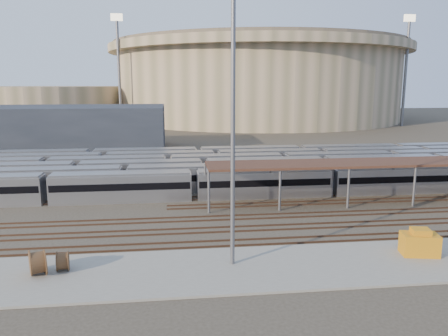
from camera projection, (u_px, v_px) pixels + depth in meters
name	position (u px, v px, depth m)	size (l,w,h in m)	color
ground	(277.00, 214.00, 51.50)	(420.00, 420.00, 0.00)	#383026
apron	(261.00, 267.00, 36.28)	(50.00, 9.00, 0.20)	gray
subway_trains	(245.00, 169.00, 69.10)	(128.90, 23.90, 3.60)	#A3A3A7
inspection_shed	(435.00, 162.00, 57.01)	(60.30, 6.00, 5.30)	slate
empty_tracks	(288.00, 227.00, 46.61)	(170.00, 9.62, 0.18)	#4C3323
stadium	(258.00, 80.00, 187.72)	(124.00, 124.00, 32.50)	tan
secondary_arena	(48.00, 105.00, 169.89)	(56.00, 56.00, 14.00)	tan
service_building	(72.00, 128.00, 100.08)	(42.00, 20.00, 10.00)	#1E232D
floodlight_0	(119.00, 67.00, 151.28)	(4.00, 1.00, 38.40)	slate
floodlight_2	(406.00, 67.00, 153.17)	(4.00, 1.00, 38.40)	slate
floodlight_3	(175.00, 71.00, 202.34)	(4.00, 1.00, 38.40)	slate
cable_reel_west	(63.00, 261.00, 35.32)	(1.61, 1.61, 0.90)	#4F341F
cable_reel_east	(38.00, 263.00, 34.51)	(2.04, 2.04, 1.14)	#4F341F
yard_light_pole	(233.00, 129.00, 34.65)	(0.80, 0.36, 22.63)	slate
yellow_equipment	(419.00, 244.00, 38.60)	(3.08, 1.92, 1.92)	#C07912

